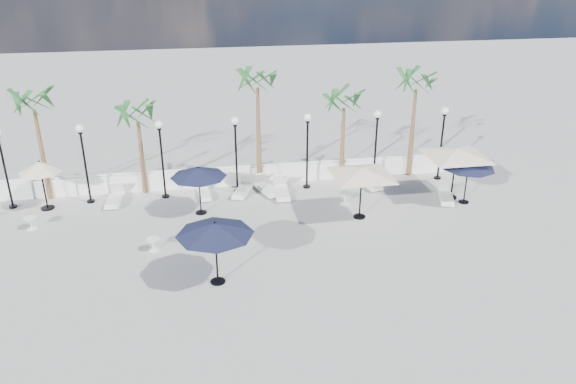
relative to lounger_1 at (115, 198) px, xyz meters
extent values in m
plane|color=#A0A19B|center=(5.85, -6.22, -0.24)|extent=(100.00, 100.00, 0.00)
cube|color=white|center=(5.85, 1.28, 0.21)|extent=(26.00, 0.30, 0.90)
cube|color=white|center=(5.85, 1.28, 0.73)|extent=(26.00, 0.12, 0.08)
cylinder|color=black|center=(-4.65, 0.28, -0.19)|extent=(0.36, 0.36, 0.10)
cylinder|color=black|center=(-4.65, 0.28, 1.51)|extent=(0.10, 0.10, 3.50)
cylinder|color=black|center=(-1.15, 0.28, -0.19)|extent=(0.36, 0.36, 0.10)
cylinder|color=black|center=(-1.15, 0.28, 1.51)|extent=(0.10, 0.10, 3.50)
cylinder|color=black|center=(-1.15, 0.28, 3.21)|extent=(0.18, 0.18, 0.10)
sphere|color=white|center=(-1.15, 0.28, 3.42)|extent=(0.36, 0.36, 0.36)
cylinder|color=black|center=(2.35, 0.28, -0.19)|extent=(0.36, 0.36, 0.10)
cylinder|color=black|center=(2.35, 0.28, 1.51)|extent=(0.10, 0.10, 3.50)
cylinder|color=black|center=(2.35, 0.28, 3.21)|extent=(0.18, 0.18, 0.10)
sphere|color=white|center=(2.35, 0.28, 3.42)|extent=(0.36, 0.36, 0.36)
cylinder|color=black|center=(5.85, 0.28, -0.19)|extent=(0.36, 0.36, 0.10)
cylinder|color=black|center=(5.85, 0.28, 1.51)|extent=(0.10, 0.10, 3.50)
cylinder|color=black|center=(5.85, 0.28, 3.21)|extent=(0.18, 0.18, 0.10)
sphere|color=white|center=(5.85, 0.28, 3.42)|extent=(0.36, 0.36, 0.36)
cylinder|color=black|center=(9.35, 0.28, -0.19)|extent=(0.36, 0.36, 0.10)
cylinder|color=black|center=(9.35, 0.28, 1.51)|extent=(0.10, 0.10, 3.50)
cylinder|color=black|center=(9.35, 0.28, 3.21)|extent=(0.18, 0.18, 0.10)
sphere|color=white|center=(9.35, 0.28, 3.42)|extent=(0.36, 0.36, 0.36)
cylinder|color=black|center=(12.85, 0.28, -0.19)|extent=(0.36, 0.36, 0.10)
cylinder|color=black|center=(12.85, 0.28, 1.51)|extent=(0.10, 0.10, 3.50)
cylinder|color=black|center=(12.85, 0.28, 3.21)|extent=(0.18, 0.18, 0.10)
sphere|color=white|center=(12.85, 0.28, 3.42)|extent=(0.36, 0.36, 0.36)
cylinder|color=black|center=(16.35, 0.28, -0.19)|extent=(0.36, 0.36, 0.10)
cylinder|color=black|center=(16.35, 0.28, 1.51)|extent=(0.10, 0.10, 3.50)
cylinder|color=black|center=(16.35, 0.28, 3.21)|extent=(0.18, 0.18, 0.10)
sphere|color=white|center=(16.35, 0.28, 3.42)|extent=(0.36, 0.36, 0.36)
cone|color=brown|center=(-3.15, 1.08, 1.96)|extent=(0.28, 0.28, 4.40)
cone|color=brown|center=(1.35, 1.08, 1.56)|extent=(0.28, 0.28, 3.60)
cone|color=brown|center=(7.05, 1.08, 2.26)|extent=(0.28, 0.28, 5.00)
cone|color=brown|center=(11.35, 1.08, 1.66)|extent=(0.28, 0.28, 3.80)
cone|color=brown|center=(15.05, 1.08, 2.06)|extent=(0.28, 0.28, 4.60)
cube|color=white|center=(0.00, -0.02, -0.09)|extent=(0.77, 1.93, 0.10)
cube|color=white|center=(-0.02, -0.28, 0.02)|extent=(0.68, 1.31, 0.10)
cube|color=white|center=(0.05, 0.74, 0.29)|extent=(0.62, 0.49, 0.59)
cube|color=white|center=(4.21, -0.02, -0.11)|extent=(0.68, 1.64, 0.09)
cube|color=white|center=(4.23, -0.24, -0.02)|extent=(0.60, 1.12, 0.09)
cube|color=white|center=(4.15, 0.62, 0.21)|extent=(0.53, 0.42, 0.50)
cube|color=white|center=(6.08, -0.02, -0.09)|extent=(1.24, 1.92, 0.10)
cube|color=white|center=(5.99, -0.25, 0.01)|extent=(0.98, 1.36, 0.10)
cube|color=white|center=(6.35, 0.67, 0.27)|extent=(0.69, 0.61, 0.57)
cube|color=white|center=(7.27, -0.02, -0.09)|extent=(1.24, 2.02, 0.10)
cube|color=white|center=(7.35, -0.27, 0.03)|extent=(1.00, 1.42, 0.10)
cube|color=white|center=(7.01, 0.71, 0.30)|extent=(0.72, 0.63, 0.60)
cube|color=white|center=(12.49, -0.02, -0.08)|extent=(1.01, 2.12, 0.11)
cube|color=white|center=(12.53, -0.29, 0.04)|extent=(0.86, 1.46, 0.11)
cube|color=white|center=(12.35, 0.79, 0.33)|extent=(0.71, 0.58, 0.63)
cube|color=white|center=(7.94, -0.52, -0.08)|extent=(0.78, 2.01, 0.11)
cube|color=white|center=(7.92, -0.79, 0.03)|extent=(0.70, 1.37, 0.11)
cube|color=white|center=(7.99, 0.28, 0.31)|extent=(0.64, 0.50, 0.62)
cube|color=white|center=(15.62, -2.39, -0.09)|extent=(1.17, 1.95, 0.10)
cube|color=white|center=(15.54, -2.63, 0.02)|extent=(0.94, 1.37, 0.10)
cube|color=white|center=(15.86, -1.68, 0.28)|extent=(0.69, 0.60, 0.58)
cylinder|color=white|center=(-3.24, -2.17, -0.23)|extent=(0.44, 0.44, 0.03)
cylinder|color=white|center=(-3.24, -2.17, 0.02)|extent=(0.07, 0.07, 0.52)
cylinder|color=white|center=(-3.24, -2.17, 0.29)|extent=(0.57, 0.57, 0.03)
cylinder|color=white|center=(2.03, -4.97, -0.23)|extent=(0.42, 0.42, 0.03)
cylinder|color=white|center=(2.03, -4.97, 0.01)|extent=(0.06, 0.06, 0.51)
cylinder|color=white|center=(2.03, -4.97, 0.27)|extent=(0.55, 0.55, 0.03)
cylinder|color=white|center=(10.75, -1.95, -0.23)|extent=(0.43, 0.43, 0.03)
cylinder|color=white|center=(10.75, -1.95, 0.02)|extent=(0.07, 0.07, 0.52)
cylinder|color=white|center=(10.75, -1.95, 0.29)|extent=(0.57, 0.57, 0.03)
cylinder|color=black|center=(4.44, -7.73, -0.21)|extent=(0.54, 0.54, 0.06)
cylinder|color=black|center=(4.44, -7.73, 0.94)|extent=(0.07, 0.07, 2.36)
cone|color=black|center=(4.44, -7.73, 1.94)|extent=(2.79, 2.79, 0.43)
sphere|color=black|center=(4.44, -7.73, 2.18)|extent=(0.08, 0.08, 0.08)
cylinder|color=black|center=(4.00, -1.82, -0.22)|extent=(0.51, 0.51, 0.05)
cylinder|color=black|center=(4.00, -1.82, 0.84)|extent=(0.06, 0.06, 2.17)
cone|color=black|center=(4.00, -1.82, 1.76)|extent=(2.53, 2.53, 0.41)
sphere|color=black|center=(4.00, -1.82, 1.99)|extent=(0.07, 0.07, 0.07)
cylinder|color=black|center=(16.36, -2.75, -0.22)|extent=(0.49, 0.49, 0.05)
cylinder|color=black|center=(16.36, -2.75, 0.81)|extent=(0.06, 0.06, 2.11)
cone|color=black|center=(16.36, -2.75, 1.70)|extent=(2.46, 2.46, 0.39)
sphere|color=black|center=(16.36, -2.75, 1.92)|extent=(0.07, 0.07, 0.07)
cylinder|color=black|center=(15.99, -2.15, -0.21)|extent=(0.56, 0.56, 0.06)
cylinder|color=black|center=(15.99, -2.15, 1.00)|extent=(0.08, 0.08, 2.49)
pyramid|color=beige|center=(15.99, -2.15, 2.27)|extent=(5.50, 5.50, 0.38)
cylinder|color=black|center=(11.01, -3.45, -0.21)|extent=(0.55, 0.55, 0.06)
cylinder|color=black|center=(11.01, -3.45, 0.94)|extent=(0.07, 0.07, 2.37)
pyramid|color=beige|center=(11.01, -3.45, 2.16)|extent=(5.15, 5.15, 0.37)
cylinder|color=black|center=(-3.02, -0.13, -0.21)|extent=(0.61, 0.61, 0.06)
cylinder|color=black|center=(-3.02, -0.13, 0.89)|extent=(0.08, 0.08, 2.27)
cone|color=beige|center=(-3.02, -0.13, 1.83)|extent=(1.95, 1.95, 0.49)
sphere|color=black|center=(-3.02, -0.13, 2.10)|extent=(0.09, 0.09, 0.09)
camera|label=1|loc=(4.02, -25.25, 10.96)|focal=35.00mm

